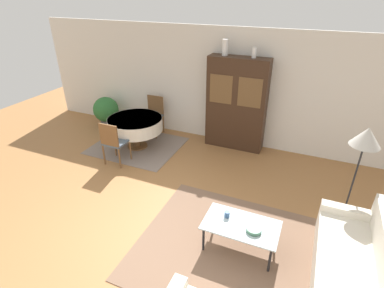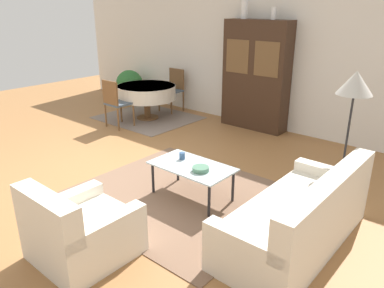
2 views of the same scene
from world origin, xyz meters
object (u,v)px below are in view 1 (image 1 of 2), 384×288
display_cabinet (236,104)px  coffee_table (241,227)px  floor_lamp (366,141)px  vase_short (254,53)px  cup (227,214)px  potted_plant (106,110)px  couch (357,270)px  dining_chair_near (113,141)px  bowl (254,230)px  dining_chair_far (154,113)px  dining_table (135,124)px  vase_tall (225,47)px

display_cabinet → coffee_table: bearing=-72.3°
floor_lamp → vase_short: vase_short is taller
cup → potted_plant: (-4.28, 2.75, -0.04)m
couch → dining_chair_near: (-4.62, 1.31, 0.27)m
coffee_table → potted_plant: (-4.52, 2.83, 0.05)m
vase_short → couch: bearing=-55.0°
display_cabinet → bowl: display_cabinet is taller
dining_chair_far → couch: bearing=146.9°
floor_lamp → bowl: bearing=-130.7°
display_cabinet → vase_short: bearing=0.2°
display_cabinet → dining_table: (-2.12, -0.98, -0.47)m
dining_chair_near → cup: dining_chair_near is taller
dining_chair_near → floor_lamp: (4.54, 0.12, 0.87)m
couch → coffee_table: bearing=88.2°
display_cabinet → vase_tall: 1.27m
coffee_table → potted_plant: 5.33m
couch → dining_chair_near: 4.81m
floor_lamp → bowl: size_ratio=7.86×
dining_table → dining_chair_far: dining_chair_far is taller
floor_lamp → couch: bearing=-86.8°
dining_chair_near → display_cabinet: bearing=40.9°
coffee_table → dining_chair_far: dining_chair_far is taller
dining_chair_near → floor_lamp: 4.62m
vase_short → cup: bearing=-81.4°
dining_table → bowl: (3.30, -2.17, -0.11)m
display_cabinet → dining_table: size_ratio=1.67×
dining_table → cup: size_ratio=13.56×
dining_chair_far → bowl: (3.30, -3.03, -0.08)m
cup → bowl: bearing=-17.4°
vase_tall → vase_short: (0.63, 0.00, -0.06)m
display_cabinet → bowl: bearing=-69.5°
dining_table → coffee_table: bearing=-34.2°
couch → dining_chair_far: (-4.62, 3.02, 0.27)m
coffee_table → dining_table: 3.76m
vase_tall → dining_chair_near: bearing=-134.1°
dining_chair_far → display_cabinet: bearing=-176.5°
bowl → dining_chair_far: bearing=137.5°
bowl → vase_short: vase_short is taller
dining_table → dining_chair_near: (0.00, -0.85, -0.03)m
coffee_table → display_cabinet: size_ratio=0.50×
coffee_table → bowl: bearing=-17.6°
coffee_table → dining_table: (-3.11, 2.11, 0.18)m
display_cabinet → dining_table: display_cabinet is taller
coffee_table → vase_tall: 3.86m
couch → vase_tall: vase_tall is taller
coffee_table → dining_chair_near: bearing=157.9°
vase_short → potted_plant: vase_short is taller
cup → vase_short: 3.51m
coffee_table → vase_tall: (-1.33, 3.10, 1.88)m
cup → bowl: (0.43, -0.13, -0.02)m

